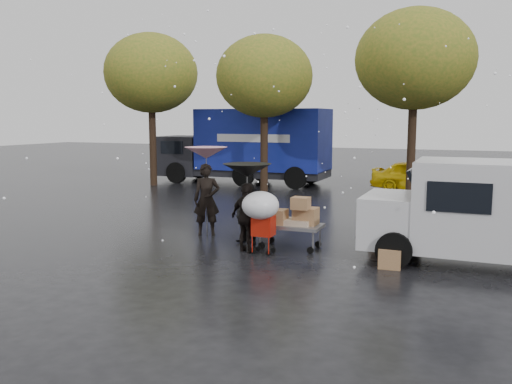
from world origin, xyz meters
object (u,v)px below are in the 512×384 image
at_px(blue_truck, 247,146).
at_px(yellow_taxi, 419,176).
at_px(person_black, 247,218).
at_px(vendor_cart, 294,219).
at_px(person_pink, 207,200).
at_px(shopping_cart, 261,209).
at_px(white_van, 491,211).

bearing_deg(blue_truck, yellow_taxi, -0.62).
bearing_deg(person_black, yellow_taxi, -81.50).
bearing_deg(vendor_cart, person_black, -141.79).
xyz_separation_m(vendor_cart, yellow_taxi, (1.70, 11.48, -0.06)).
height_order(person_pink, shopping_cart, person_pink).
relative_size(person_pink, vendor_cart, 1.25).
relative_size(vendor_cart, blue_truck, 0.18).
xyz_separation_m(blue_truck, yellow_taxi, (7.92, -0.09, -1.09)).
distance_m(person_black, yellow_taxi, 12.45).
bearing_deg(person_black, person_pink, -16.09).
bearing_deg(white_van, shopping_cart, -167.87).
bearing_deg(vendor_cart, white_van, 2.17).
bearing_deg(person_pink, person_black, -61.64).
bearing_deg(person_pink, vendor_cart, -37.43).
distance_m(person_pink, blue_truck, 11.60).
bearing_deg(white_van, blue_truck, 132.62).
distance_m(person_pink, person_black, 2.14).
bearing_deg(person_pink, white_van, -28.46).
distance_m(person_pink, yellow_taxi, 11.73).
height_order(vendor_cart, blue_truck, blue_truck).
height_order(white_van, yellow_taxi, white_van).
xyz_separation_m(person_pink, blue_truck, (-3.62, 10.99, 0.81)).
bearing_deg(person_pink, yellow_taxi, 43.41).
height_order(shopping_cart, yellow_taxi, shopping_cart).
height_order(person_black, shopping_cart, person_black).
relative_size(person_black, vendor_cart, 1.06).
bearing_deg(shopping_cart, person_pink, 145.96).
height_order(person_black, yellow_taxi, person_black).
distance_m(vendor_cart, yellow_taxi, 11.61).
height_order(person_black, vendor_cart, person_black).
xyz_separation_m(vendor_cart, blue_truck, (-6.22, 11.57, 1.03)).
bearing_deg(yellow_taxi, white_van, -162.28).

